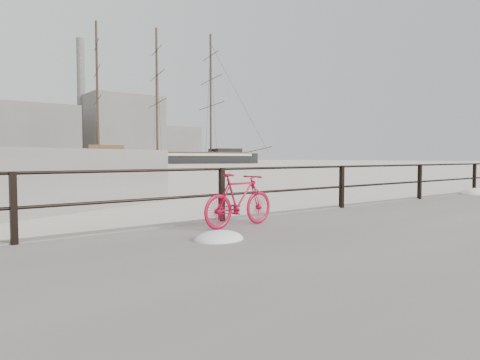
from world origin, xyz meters
TOP-DOWN VIEW (x-y plane):
  - ground at (0.00, 0.00)m, footprint 400.00×400.00m
  - guardrail at (0.00, -0.15)m, footprint 28.00×0.10m
  - bicycle at (-3.64, -0.86)m, footprint 1.54×0.35m
  - snow_mounds at (3.02, -1.50)m, footprint 23.36×4.37m
  - barque_black at (41.57, 90.62)m, footprint 65.40×35.81m
  - industrial_west at (20.00, 140.00)m, footprint 32.00×18.00m
  - industrial_mid at (55.00, 145.00)m, footprint 26.00×20.00m
  - industrial_east at (78.00, 150.00)m, footprint 20.00×16.00m
  - smokestack at (42.00, 150.00)m, footprint 2.80×2.80m

SIDE VIEW (x-z plane):
  - ground at x=0.00m, z-range 0.00..0.00m
  - barque_black at x=41.57m, z-range -17.53..17.53m
  - snow_mounds at x=3.02m, z-range 0.32..0.71m
  - bicycle at x=-3.64m, z-range 0.35..1.27m
  - guardrail at x=0.00m, z-range 0.35..1.35m
  - industrial_east at x=78.00m, z-range 0.00..14.00m
  - industrial_west at x=20.00m, z-range 0.00..18.00m
  - industrial_mid at x=55.00m, z-range 0.00..24.00m
  - smokestack at x=42.00m, z-range 0.00..44.00m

